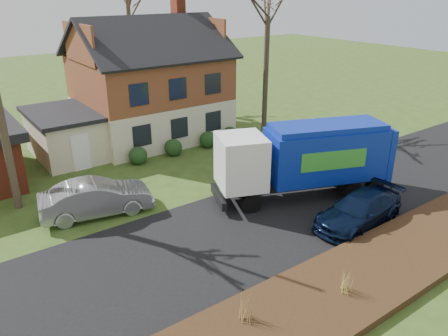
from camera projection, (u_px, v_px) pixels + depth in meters
ground at (258, 224)px, 19.47m from camera, size 120.00×120.00×0.00m
road at (258, 224)px, 19.47m from camera, size 80.00×7.00×0.02m
mulch_verge at (355, 281)px, 15.45m from camera, size 80.00×3.50×0.30m
main_house at (143, 80)px, 29.13m from camera, size 12.95×8.95×9.26m
garbage_truck at (308, 156)px, 21.27m from camera, size 8.94×5.31×3.72m
silver_sedan at (96, 198)px, 20.01m from camera, size 5.28×2.72×1.66m
navy_wagon at (359, 210)px, 19.21m from camera, size 4.94×2.33×1.39m
grass_clump_west at (247, 306)px, 13.30m from camera, size 0.38×0.31×1.01m
grass_clump_mid at (346, 280)px, 14.52m from camera, size 0.35×0.29×0.98m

